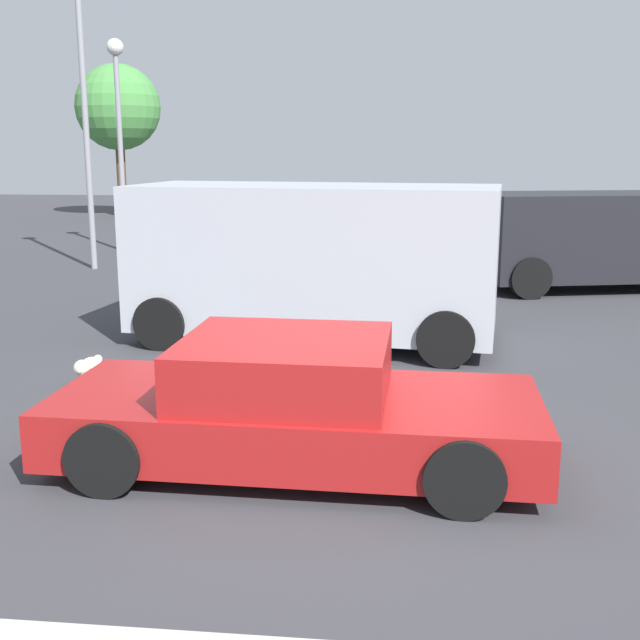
{
  "coord_description": "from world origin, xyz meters",
  "views": [
    {
      "loc": [
        0.58,
        -6.49,
        2.81
      ],
      "look_at": [
        -0.34,
        2.15,
        0.9
      ],
      "focal_mm": 44.23,
      "sensor_mm": 36.0,
      "label": 1
    }
  ],
  "objects_px": {
    "dog": "(89,368)",
    "sedan_foreground": "(293,407)",
    "pedestrian": "(397,246)",
    "light_post_mid": "(82,57)",
    "van_white": "(315,259)",
    "light_post_near": "(118,107)",
    "suv_dark": "(598,237)"
  },
  "relations": [
    {
      "from": "suv_dark",
      "to": "sedan_foreground",
      "type": "bearing_deg",
      "value": 50.36
    },
    {
      "from": "sedan_foreground",
      "to": "pedestrian",
      "type": "distance_m",
      "value": 8.68
    },
    {
      "from": "suv_dark",
      "to": "light_post_near",
      "type": "xyz_separation_m",
      "value": [
        -11.52,
        4.59,
        2.81
      ]
    },
    {
      "from": "suv_dark",
      "to": "dog",
      "type": "bearing_deg",
      "value": 32.26
    },
    {
      "from": "sedan_foreground",
      "to": "pedestrian",
      "type": "height_order",
      "value": "pedestrian"
    },
    {
      "from": "dog",
      "to": "light_post_mid",
      "type": "relative_size",
      "value": 0.09
    },
    {
      "from": "dog",
      "to": "van_white",
      "type": "height_order",
      "value": "van_white"
    },
    {
      "from": "van_white",
      "to": "pedestrian",
      "type": "xyz_separation_m",
      "value": [
        1.14,
        3.99,
        -0.29
      ]
    },
    {
      "from": "pedestrian",
      "to": "light_post_near",
      "type": "xyz_separation_m",
      "value": [
        -7.49,
        5.65,
        2.93
      ]
    },
    {
      "from": "dog",
      "to": "light_post_mid",
      "type": "xyz_separation_m",
      "value": [
        -3.6,
        9.18,
        4.55
      ]
    },
    {
      "from": "pedestrian",
      "to": "light_post_mid",
      "type": "bearing_deg",
      "value": -111.95
    },
    {
      "from": "suv_dark",
      "to": "light_post_near",
      "type": "distance_m",
      "value": 12.71
    },
    {
      "from": "dog",
      "to": "sedan_foreground",
      "type": "bearing_deg",
      "value": 52.43
    },
    {
      "from": "sedan_foreground",
      "to": "van_white",
      "type": "relative_size",
      "value": 0.8
    },
    {
      "from": "van_white",
      "to": "light_post_near",
      "type": "relative_size",
      "value": 0.97
    },
    {
      "from": "sedan_foreground",
      "to": "light_post_mid",
      "type": "height_order",
      "value": "light_post_mid"
    },
    {
      "from": "dog",
      "to": "pedestrian",
      "type": "distance_m",
      "value": 7.54
    },
    {
      "from": "van_white",
      "to": "light_post_mid",
      "type": "height_order",
      "value": "light_post_mid"
    },
    {
      "from": "van_white",
      "to": "suv_dark",
      "type": "bearing_deg",
      "value": 51.49
    },
    {
      "from": "sedan_foreground",
      "to": "dog",
      "type": "relative_size",
      "value": 6.49
    },
    {
      "from": "light_post_near",
      "to": "light_post_mid",
      "type": "height_order",
      "value": "light_post_mid"
    },
    {
      "from": "dog",
      "to": "suv_dark",
      "type": "xyz_separation_m",
      "value": [
        7.59,
        7.67,
        0.81
      ]
    },
    {
      "from": "sedan_foreground",
      "to": "dog",
      "type": "distance_m",
      "value": 3.41
    },
    {
      "from": "pedestrian",
      "to": "dog",
      "type": "bearing_deg",
      "value": -30.44
    },
    {
      "from": "dog",
      "to": "light_post_near",
      "type": "height_order",
      "value": "light_post_near"
    },
    {
      "from": "suv_dark",
      "to": "light_post_mid",
      "type": "height_order",
      "value": "light_post_mid"
    },
    {
      "from": "suv_dark",
      "to": "light_post_near",
      "type": "relative_size",
      "value": 0.9
    },
    {
      "from": "pedestrian",
      "to": "light_post_near",
      "type": "height_order",
      "value": "light_post_near"
    },
    {
      "from": "light_post_near",
      "to": "light_post_mid",
      "type": "distance_m",
      "value": 3.23
    },
    {
      "from": "van_white",
      "to": "suv_dark",
      "type": "height_order",
      "value": "van_white"
    },
    {
      "from": "van_white",
      "to": "suv_dark",
      "type": "xyz_separation_m",
      "value": [
        5.18,
        5.05,
        -0.17
      ]
    },
    {
      "from": "pedestrian",
      "to": "light_post_mid",
      "type": "height_order",
      "value": "light_post_mid"
    }
  ]
}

